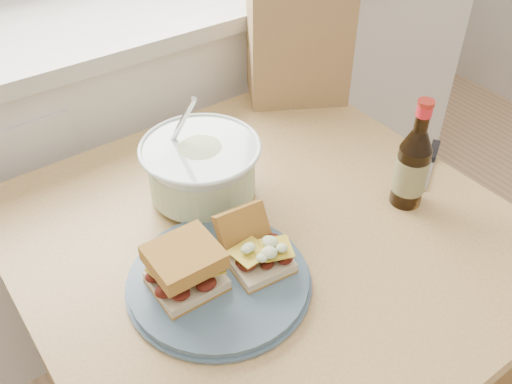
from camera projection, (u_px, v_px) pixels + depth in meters
cabinet_run at (125, 144)px, 1.79m from camera, size 2.50×0.64×0.94m
dining_table at (266, 270)px, 1.16m from camera, size 0.91×0.91×0.75m
plate at (219, 281)px, 0.98m from camera, size 0.31×0.31×0.02m
sandwich_left at (185, 268)px, 0.94m from camera, size 0.11×0.10×0.08m
sandwich_right at (255, 248)px, 0.99m from camera, size 0.11×0.14×0.08m
coleslaw_bowl at (202, 171)px, 1.14m from camera, size 0.24×0.24×0.24m
beer_bottle at (412, 166)px, 1.10m from camera, size 0.07×0.07×0.24m
knife at (432, 156)px, 1.27m from camera, size 0.16×0.11×0.01m
paper_bag at (299, 37)px, 1.39m from camera, size 0.29×0.25×0.32m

